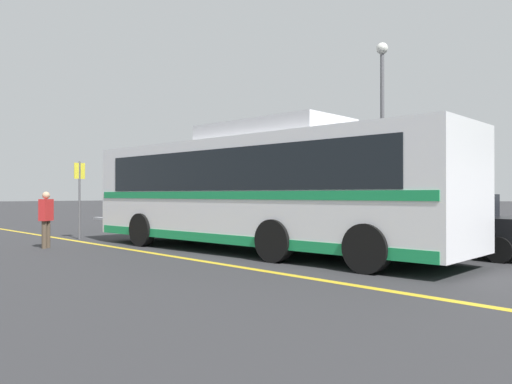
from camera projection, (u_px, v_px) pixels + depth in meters
The scene contains 11 objects.
ground_plane at pixel (239, 249), 14.45m from camera, with size 220.00×220.00×0.00m, color #2D2D30.
lane_strip_0 at pixel (190, 259), 12.08m from camera, with size 0.20×31.51×0.01m, color gold.
curb_strip at pixel (360, 238), 16.95m from camera, with size 39.51×0.36×0.15m, color #99999E.
transit_bus at pixel (256, 188), 13.59m from camera, with size 11.95×3.37×3.47m.
parked_car_0 at pixel (160, 214), 23.88m from camera, with size 4.33×2.03×1.26m.
parked_car_1 at pixel (227, 216), 20.43m from camera, with size 4.38×2.07×1.40m.
parked_car_2 at pixel (308, 219), 16.50m from camera, with size 4.15×2.08×1.49m.
parked_car_3 at pixel (454, 225), 13.03m from camera, with size 4.60×1.86×1.58m.
pedestrian_0 at pixel (46, 216), 14.58m from camera, with size 0.42×0.47×1.65m.
bus_stop_sign at pixel (80, 190), 17.54m from camera, with size 0.07×0.40×2.73m.
street_lamp at pixel (382, 113), 17.57m from camera, with size 0.41×0.41×6.93m.
Camera 1 is at (10.84, -9.58, 1.57)m, focal length 35.00 mm.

